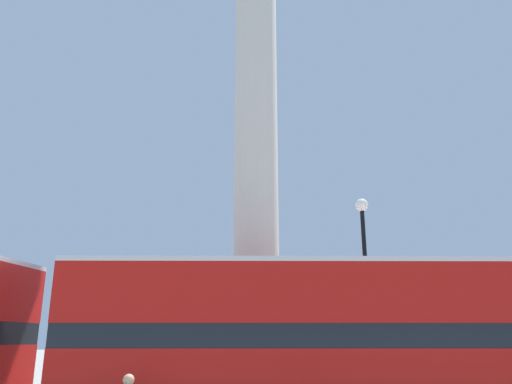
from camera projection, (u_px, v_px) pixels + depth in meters
monument_column at (256, 251)px, 18.29m from camera, size 5.71×5.71×19.41m
bus_b at (293, 340)px, 12.39m from camera, size 11.41×3.52×4.23m
street_lamp at (367, 289)px, 15.97m from camera, size 0.43×0.43×6.90m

